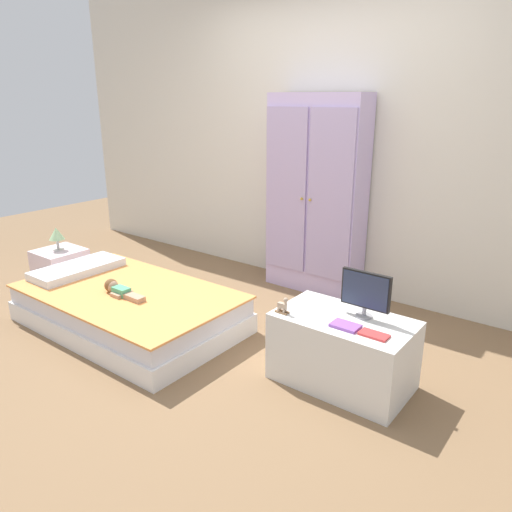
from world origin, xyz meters
name	(u,v)px	position (x,y,z in m)	size (l,w,h in m)	color
ground_plane	(211,350)	(0.00, 0.00, -0.01)	(10.00, 10.00, 0.02)	brown
back_wall	(333,134)	(0.00, 1.57, 1.35)	(6.40, 0.05, 2.70)	silver
bed	(129,308)	(-0.73, -0.10, 0.14)	(1.66, 1.00, 0.29)	white
pillow	(78,269)	(-1.36, -0.10, 0.32)	(0.32, 0.72, 0.06)	silver
doll	(117,289)	(-0.73, -0.19, 0.32)	(0.39, 0.13, 0.10)	#4CA375
nightstand	(61,269)	(-1.85, 0.03, 0.18)	(0.38, 0.38, 0.35)	silver
table_lamp	(57,235)	(-1.85, 0.03, 0.49)	(0.13, 0.13, 0.21)	#B7B2AD
wardrobe	(316,196)	(-0.03, 1.39, 0.84)	(0.85, 0.32, 1.68)	silver
tv_stand	(343,351)	(0.90, 0.18, 0.21)	(0.80, 0.47, 0.43)	silver
tv_monitor	(366,292)	(0.98, 0.25, 0.59)	(0.30, 0.10, 0.28)	#99999E
rocking_horse_toy	(283,306)	(0.58, 0.01, 0.47)	(0.08, 0.04, 0.10)	#8E6642
book_purple	(345,326)	(0.96, 0.07, 0.44)	(0.16, 0.10, 0.02)	#8E51B2
book_red	(374,335)	(1.13, 0.07, 0.44)	(0.16, 0.08, 0.01)	#CC3838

